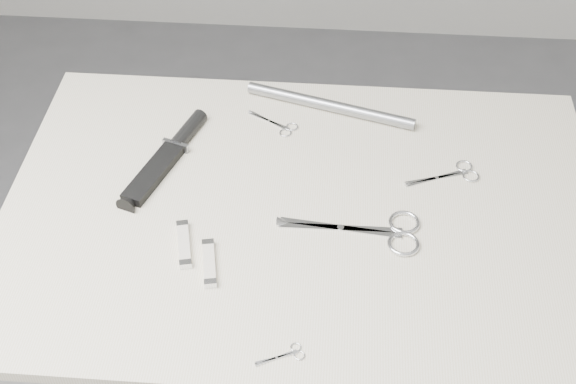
# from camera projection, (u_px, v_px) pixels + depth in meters

# --- Properties ---
(plinth) EXTENTS (0.90, 0.60, 0.90)m
(plinth) POSITION_uv_depth(u_px,v_px,m) (299.00, 369.00, 1.66)
(plinth) COLOR #B9B9B7
(plinth) RESTS_ON ground
(display_board) EXTENTS (1.00, 0.70, 0.02)m
(display_board) POSITION_uv_depth(u_px,v_px,m) (302.00, 213.00, 1.34)
(display_board) COLOR beige
(display_board) RESTS_ON plinth
(large_shears) EXTENTS (0.23, 0.10, 0.01)m
(large_shears) POSITION_uv_depth(u_px,v_px,m) (381.00, 231.00, 1.29)
(large_shears) COLOR silver
(large_shears) RESTS_ON display_board
(embroidery_scissors_a) EXTENTS (0.13, 0.08, 0.00)m
(embroidery_scissors_a) POSITION_uv_depth(u_px,v_px,m) (455.00, 174.00, 1.39)
(embroidery_scissors_a) COLOR silver
(embroidery_scissors_a) RESTS_ON display_board
(embroidery_scissors_b) EXTENTS (0.10, 0.07, 0.00)m
(embroidery_scissors_b) POSITION_uv_depth(u_px,v_px,m) (279.00, 126.00, 1.49)
(embroidery_scissors_b) COLOR silver
(embroidery_scissors_b) RESTS_ON display_board
(tiny_scissors) EXTENTS (0.07, 0.05, 0.00)m
(tiny_scissors) POSITION_uv_depth(u_px,v_px,m) (286.00, 355.00, 1.12)
(tiny_scissors) COLOR silver
(tiny_scissors) RESTS_ON display_board
(sheathed_knife) EXTENTS (0.12, 0.25, 0.03)m
(sheathed_knife) POSITION_uv_depth(u_px,v_px,m) (170.00, 153.00, 1.42)
(sheathed_knife) COLOR black
(sheathed_knife) RESTS_ON display_board
(pocket_knife_a) EXTENTS (0.04, 0.10, 0.01)m
(pocket_knife_a) POSITION_uv_depth(u_px,v_px,m) (184.00, 244.00, 1.27)
(pocket_knife_a) COLOR beige
(pocket_knife_a) RESTS_ON display_board
(pocket_knife_b) EXTENTS (0.04, 0.09, 0.01)m
(pocket_knife_b) POSITION_uv_depth(u_px,v_px,m) (209.00, 263.00, 1.24)
(pocket_knife_b) COLOR beige
(pocket_knife_b) RESTS_ON display_board
(metal_rail) EXTENTS (0.32, 0.11, 0.02)m
(metal_rail) POSITION_uv_depth(u_px,v_px,m) (330.00, 106.00, 1.52)
(metal_rail) COLOR gray
(metal_rail) RESTS_ON display_board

